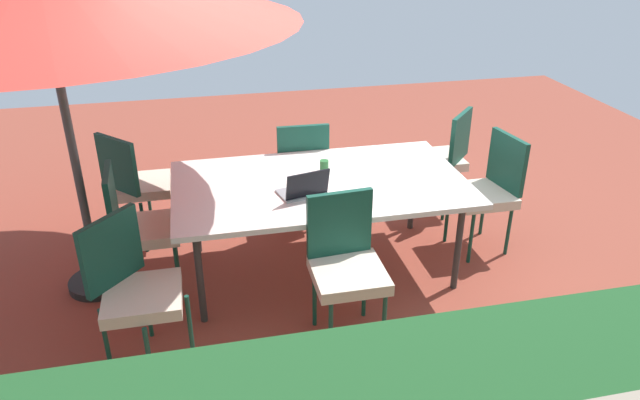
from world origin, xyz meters
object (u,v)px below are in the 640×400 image
at_px(chair_southeast, 136,181).
at_px(laptop, 304,190).
at_px(dining_table, 320,187).
at_px(cup, 324,167).
at_px(chair_southwest, 442,155).
at_px(chair_northeast, 134,286).
at_px(chair_south, 301,166).
at_px(chair_east, 137,223).
at_px(chair_north, 346,262).
at_px(chair_west, 488,187).

xyz_separation_m(chair_southeast, laptop, (-1.23, 0.99, 0.26)).
xyz_separation_m(dining_table, cup, (-0.07, -0.15, 0.09)).
distance_m(dining_table, chair_southeast, 1.61).
height_order(chair_southeast, chair_southwest, same).
xyz_separation_m(chair_northeast, laptop, (-1.16, -0.57, 0.26)).
distance_m(chair_southwest, laptop, 1.79).
relative_size(chair_south, chair_southwest, 1.00).
xyz_separation_m(chair_east, chair_north, (-1.34, 0.82, 0.00)).
relative_size(chair_west, chair_southwest, 1.00).
bearing_deg(chair_northeast, chair_west, -31.32).
relative_size(chair_east, chair_northeast, 1.00).
bearing_deg(laptop, cup, -136.17).
bearing_deg(chair_west, chair_northeast, -81.72).
height_order(chair_southwest, cup, chair_southwest).
bearing_deg(dining_table, cup, -113.37).
height_order(dining_table, chair_south, chair_south).
height_order(chair_south, chair_southwest, same).
bearing_deg(laptop, chair_north, 91.98).
relative_size(chair_southeast, chair_northeast, 1.00).
bearing_deg(chair_north, laptop, 101.10).
xyz_separation_m(chair_east, cup, (-1.41, -0.12, 0.26)).
distance_m(dining_table, chair_east, 1.36).
bearing_deg(chair_southeast, chair_west, -147.21).
bearing_deg(laptop, chair_southeast, -52.18).
bearing_deg(chair_southeast, dining_table, -161.73).
bearing_deg(dining_table, chair_southwest, -149.67).
bearing_deg(chair_east, dining_table, -93.74).
height_order(chair_north, chair_northeast, same).
height_order(chair_northeast, cup, chair_northeast).
xyz_separation_m(chair_north, chair_northeast, (1.32, -0.01, 0.00)).
distance_m(chair_west, cup, 1.37).
relative_size(dining_table, laptop, 5.89).
distance_m(chair_east, chair_northeast, 0.81).
bearing_deg(chair_southeast, chair_southwest, -132.69).
relative_size(chair_west, chair_north, 1.00).
distance_m(chair_northeast, laptop, 1.32).
bearing_deg(chair_east, chair_west, -92.18).
xyz_separation_m(chair_south, chair_northeast, (1.32, 1.57, 0.00)).
distance_m(chair_southeast, chair_north, 2.10).
distance_m(chair_north, cup, 0.98).
distance_m(chair_west, chair_northeast, 2.86).
relative_size(chair_southeast, cup, 9.67).
relative_size(chair_southwest, cup, 9.67).
relative_size(chair_south, cup, 9.67).
relative_size(dining_table, chair_northeast, 2.21).
distance_m(chair_west, laptop, 1.62).
distance_m(chair_south, chair_north, 1.59).
xyz_separation_m(dining_table, chair_west, (-1.41, -0.04, -0.17)).
height_order(chair_south, chair_west, same).
bearing_deg(chair_north, chair_west, 26.15).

